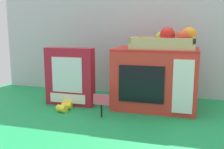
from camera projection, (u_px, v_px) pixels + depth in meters
ground_plane at (120, 107)px, 1.27m from camera, size 1.70×1.70×0.00m
display_back_panel at (133, 33)px, 1.48m from camera, size 1.61×0.03×0.70m
toy_microwave at (155, 78)px, 1.25m from camera, size 0.38×0.26×0.28m
food_groups_crate at (168, 41)px, 1.20m from camera, size 0.29×0.19×0.10m
cookie_set_box at (70, 77)px, 1.29m from camera, size 0.24×0.06×0.28m
price_sign at (101, 102)px, 1.12m from camera, size 0.07×0.01×0.10m
loose_toy_banana at (66, 106)px, 1.24m from camera, size 0.07×0.13×0.03m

